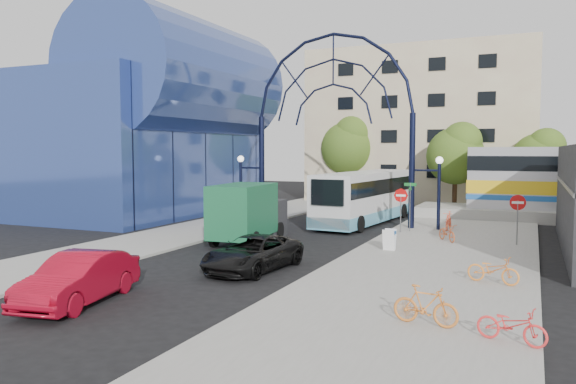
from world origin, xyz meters
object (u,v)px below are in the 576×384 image
at_px(tree_north_c, 541,157).
at_px(green_truck, 249,213).
at_px(bike_far_c, 512,325).
at_px(bike_near_a, 447,233).
at_px(gateway_arch, 333,90).
at_px(city_bus, 367,196).
at_px(sandwich_board, 389,237).
at_px(bike_far_b, 425,305).
at_px(red_sedan, 79,278).
at_px(tree_north_a, 457,153).
at_px(street_name_sign, 410,196).
at_px(do_not_enter_sign, 518,207).
at_px(bike_far_a, 493,270).
at_px(tree_north_b, 350,145).
at_px(bike_near_b, 449,221).
at_px(black_suv, 253,253).
at_px(stop_sign, 401,199).

xyz_separation_m(tree_north_c, green_truck, (-13.91, -21.93, -2.74)).
relative_size(green_truck, bike_far_c, 3.69).
bearing_deg(tree_north_c, bike_near_a, -103.73).
distance_m(gateway_arch, city_bus, 7.33).
height_order(sandwich_board, bike_far_b, bike_far_b).
relative_size(red_sedan, bike_far_b, 2.68).
distance_m(gateway_arch, green_truck, 10.79).
height_order(tree_north_a, city_bus, tree_north_a).
bearing_deg(street_name_sign, tree_north_c, 65.69).
relative_size(green_truck, bike_near_a, 3.71).
bearing_deg(sandwich_board, bike_near_a, 61.25).
height_order(gateway_arch, city_bus, gateway_arch).
relative_size(do_not_enter_sign, bike_far_a, 1.36).
bearing_deg(bike_far_c, tree_north_b, 39.56).
bearing_deg(street_name_sign, red_sedan, -108.63).
bearing_deg(bike_near_b, bike_near_a, -82.00).
distance_m(tree_north_c, bike_far_a, 27.23).
bearing_deg(do_not_enter_sign, black_suv, -133.41).
bearing_deg(tree_north_c, street_name_sign, -114.31).
height_order(tree_north_c, green_truck, tree_north_c).
relative_size(tree_north_c, red_sedan, 1.36).
relative_size(tree_north_c, bike_far_c, 3.84).
relative_size(tree_north_b, bike_far_a, 4.38).
height_order(sandwich_board, bike_far_a, sandwich_board).
bearing_deg(tree_north_b, bike_far_b, -69.43).
bearing_deg(city_bus, green_truck, -103.12).
bearing_deg(bike_near_b, tree_north_a, 96.30).
relative_size(street_name_sign, tree_north_c, 0.43).
xyz_separation_m(sandwich_board, tree_north_c, (6.52, 21.95, 3.53)).
height_order(black_suv, bike_far_a, black_suv).
distance_m(gateway_arch, red_sedan, 21.93).
bearing_deg(gateway_arch, green_truck, -102.57).
relative_size(stop_sign, sandwich_board, 2.53).
height_order(do_not_enter_sign, green_truck, green_truck).
bearing_deg(tree_north_c, gateway_arch, -131.04).
bearing_deg(sandwich_board, bike_near_b, 78.81).
distance_m(tree_north_b, bike_far_a, 32.62).
distance_m(tree_north_c, black_suv, 30.09).
distance_m(bike_near_b, bike_far_a, 13.41).
bearing_deg(street_name_sign, green_truck, -136.62).
xyz_separation_m(tree_north_c, bike_near_a, (-4.43, -18.14, -3.71)).
height_order(stop_sign, sandwich_board, stop_sign).
xyz_separation_m(do_not_enter_sign, city_bus, (-9.38, 6.20, -0.22)).
height_order(tree_north_b, city_bus, tree_north_b).
bearing_deg(bike_near_b, gateway_arch, -178.80).
distance_m(sandwich_board, tree_north_c, 23.17).
distance_m(red_sedan, bike_near_b, 22.13).
relative_size(do_not_enter_sign, street_name_sign, 0.89).
xyz_separation_m(city_bus, bike_near_a, (6.07, -6.41, -1.19)).
bearing_deg(gateway_arch, black_suv, -83.74).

